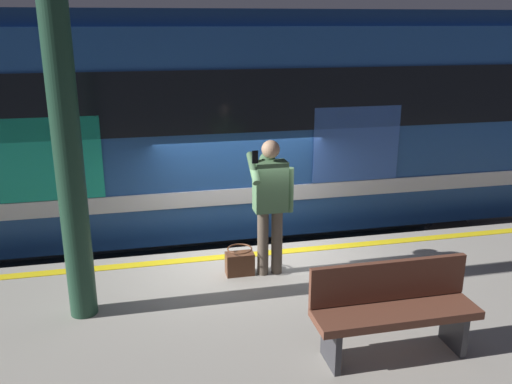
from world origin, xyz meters
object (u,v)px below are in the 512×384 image
at_px(train_carriage, 199,117).
at_px(station_column, 66,136).
at_px(bench, 393,306).
at_px(passenger, 270,197).
at_px(handbag, 240,262).

distance_m(train_carriage, station_column, 3.93).
height_order(train_carriage, station_column, station_column).
bearing_deg(bench, passenger, -70.06).
height_order(passenger, handbag, passenger).
distance_m(passenger, station_column, 2.49).
bearing_deg(station_column, train_carriage, -116.52).
relative_size(train_carriage, handbag, 35.78).
bearing_deg(passenger, train_carriage, -80.55).
height_order(train_carriage, bench, train_carriage).
distance_m(train_carriage, handbag, 3.23).
xyz_separation_m(train_carriage, handbag, (-0.11, 2.92, -1.37)).
height_order(passenger, bench, passenger).
distance_m(handbag, bench, 2.30).
relative_size(train_carriage, station_column, 3.21).
height_order(train_carriage, passenger, train_carriage).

